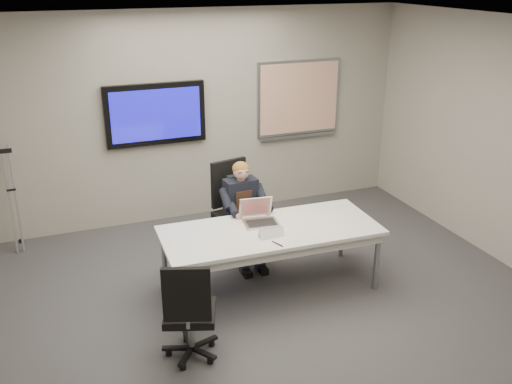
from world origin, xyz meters
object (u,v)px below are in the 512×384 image
object	(u,v)px
conference_table	(270,236)
laptop	(259,216)
seated_person	(246,225)
office_chair_far	(238,227)
office_chair_near	(190,328)

from	to	relation	value
conference_table	laptop	xyz separation A→B (m)	(-0.05, 0.21, 0.14)
conference_table	seated_person	distance (m)	0.64
seated_person	laptop	distance (m)	0.50
office_chair_far	seated_person	xyz separation A→B (m)	(0.01, -0.24, 0.13)
office_chair_near	seated_person	world-z (taller)	seated_person
conference_table	seated_person	world-z (taller)	seated_person
conference_table	office_chair_near	world-z (taller)	office_chair_near
seated_person	office_chair_near	bearing A→B (deg)	-129.50
conference_table	laptop	world-z (taller)	laptop
office_chair_far	seated_person	world-z (taller)	seated_person
laptop	office_chair_far	bearing A→B (deg)	97.85
conference_table	laptop	bearing A→B (deg)	105.11
office_chair_near	seated_person	xyz separation A→B (m)	(1.07, 1.49, 0.18)
office_chair_far	seated_person	size ratio (longest dim) A/B	0.95
conference_table	office_chair_near	xyz separation A→B (m)	(-1.12, -0.86, -0.31)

